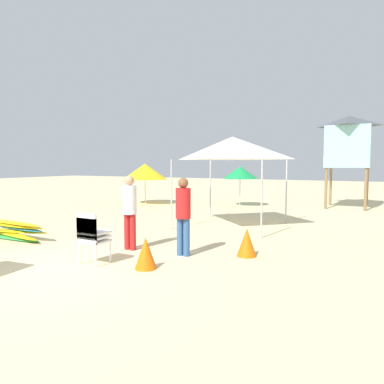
% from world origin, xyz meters
% --- Properties ---
extents(ground, '(80.00, 80.00, 0.00)m').
position_xyz_m(ground, '(0.00, 0.00, 0.00)').
color(ground, beige).
extents(stacked_plastic_chairs, '(0.48, 0.48, 1.02)m').
position_xyz_m(stacked_plastic_chairs, '(0.46, 0.92, 0.60)').
color(stacked_plastic_chairs, white).
rests_on(stacked_plastic_chairs, ground).
extents(surfboard_pile, '(2.56, 0.73, 0.48)m').
position_xyz_m(surfboard_pile, '(-3.13, 1.77, 0.24)').
color(surfboard_pile, green).
rests_on(surfboard_pile, ground).
extents(lifeguard_near_left, '(0.32, 0.32, 1.67)m').
position_xyz_m(lifeguard_near_left, '(1.72, 2.34, 0.96)').
color(lifeguard_near_left, '#33598C').
rests_on(lifeguard_near_left, ground).
extents(lifeguard_near_center, '(0.32, 0.32, 1.70)m').
position_xyz_m(lifeguard_near_center, '(0.37, 2.24, 0.98)').
color(lifeguard_near_center, red).
rests_on(lifeguard_near_center, ground).
extents(popup_canopy, '(2.82, 2.82, 2.81)m').
position_xyz_m(popup_canopy, '(1.27, 6.30, 2.45)').
color(popup_canopy, '#B2B2B7').
rests_on(popup_canopy, ground).
extents(lifeguard_tower, '(1.98, 1.98, 4.05)m').
position_xyz_m(lifeguard_tower, '(4.08, 13.04, 2.93)').
color(lifeguard_tower, olive).
rests_on(lifeguard_tower, ground).
extents(beach_umbrella_mid, '(2.18, 2.18, 1.97)m').
position_xyz_m(beach_umbrella_mid, '(-4.85, 10.30, 1.59)').
color(beach_umbrella_mid, beige).
rests_on(beach_umbrella_mid, ground).
extents(beach_umbrella_far, '(1.61, 1.61, 1.84)m').
position_xyz_m(beach_umbrella_far, '(-0.36, 11.49, 1.56)').
color(beach_umbrella_far, beige).
rests_on(beach_umbrella_far, ground).
extents(traffic_cone_near, '(0.42, 0.42, 0.60)m').
position_xyz_m(traffic_cone_near, '(2.94, 2.92, 0.30)').
color(traffic_cone_near, orange).
rests_on(traffic_cone_near, ground).
extents(traffic_cone_far, '(0.42, 0.42, 0.60)m').
position_xyz_m(traffic_cone_far, '(1.57, 1.16, 0.30)').
color(traffic_cone_far, orange).
rests_on(traffic_cone_far, ground).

